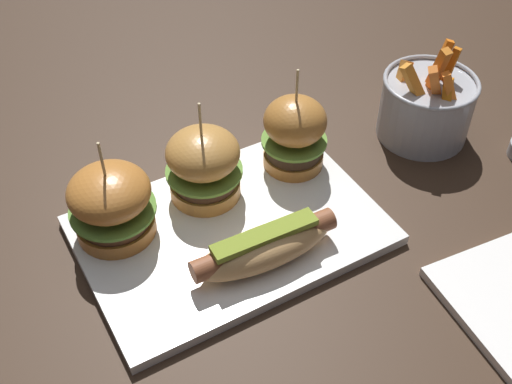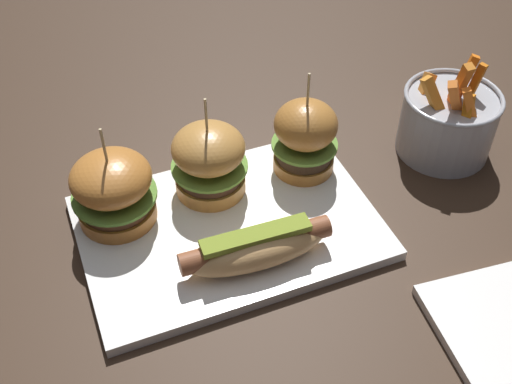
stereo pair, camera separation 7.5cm
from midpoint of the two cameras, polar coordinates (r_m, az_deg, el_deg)
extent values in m
plane|color=#382619|center=(0.77, 0.35, -3.68)|extent=(3.00, 3.00, 0.00)
cube|color=white|center=(0.77, 0.35, -3.33)|extent=(0.35, 0.24, 0.01)
ellipsoid|color=tan|center=(0.71, 3.00, -5.18)|extent=(0.17, 0.06, 0.04)
cylinder|color=brown|center=(0.71, 3.01, -4.91)|extent=(0.18, 0.03, 0.03)
cube|color=olive|center=(0.70, 3.06, -4.05)|extent=(0.13, 0.03, 0.01)
cylinder|color=#BB722F|center=(0.78, -9.59, -1.82)|extent=(0.09, 0.09, 0.02)
cylinder|color=#57331F|center=(0.76, -9.74, -0.92)|extent=(0.09, 0.09, 0.02)
cylinder|color=#609338|center=(0.76, -9.83, -0.41)|extent=(0.10, 0.10, 0.00)
ellipsoid|color=#BB722F|center=(0.74, -10.08, 1.13)|extent=(0.09, 0.09, 0.05)
cylinder|color=tan|center=(0.71, -10.48, 3.53)|extent=(0.00, 0.00, 0.06)
cylinder|color=#C0853F|center=(0.80, -1.63, 0.67)|extent=(0.09, 0.09, 0.02)
cylinder|color=#452C20|center=(0.79, -1.66, 1.61)|extent=(0.08, 0.08, 0.02)
cylinder|color=#6B9E3D|center=(0.78, -1.67, 2.15)|extent=(0.09, 0.09, 0.00)
ellipsoid|color=#C0853F|center=(0.76, -1.72, 3.76)|extent=(0.09, 0.09, 0.05)
cylinder|color=tan|center=(0.74, -1.78, 6.24)|extent=(0.00, 0.00, 0.06)
cylinder|color=#B67533|center=(0.84, 6.80, 2.58)|extent=(0.08, 0.08, 0.02)
cylinder|color=#3C291B|center=(0.82, 6.91, 3.53)|extent=(0.07, 0.07, 0.02)
cylinder|color=#6B9E3D|center=(0.82, 6.98, 4.15)|extent=(0.08, 0.08, 0.00)
ellipsoid|color=#B67533|center=(0.80, 7.17, 5.89)|extent=(0.08, 0.08, 0.06)
cylinder|color=tan|center=(0.77, 7.46, 8.49)|extent=(0.00, 0.00, 0.06)
cylinder|color=#A8AAB2|center=(0.91, 18.98, 5.63)|extent=(0.13, 0.13, 0.08)
torus|color=#A8AAB2|center=(0.88, 19.65, 7.93)|extent=(0.13, 0.13, 0.01)
cube|color=orange|center=(0.88, 19.50, 7.35)|extent=(0.02, 0.03, 0.06)
cube|color=orange|center=(0.86, 19.88, 7.36)|extent=(0.05, 0.03, 0.08)
cube|color=orange|center=(0.88, 20.03, 8.60)|extent=(0.04, 0.02, 0.09)
cube|color=orange|center=(0.88, 19.92, 8.41)|extent=(0.02, 0.04, 0.09)
cube|color=#CE6614|center=(0.89, 20.95, 8.30)|extent=(0.03, 0.01, 0.08)
cube|color=orange|center=(0.86, 18.23, 7.40)|extent=(0.04, 0.04, 0.07)
cube|color=orange|center=(0.89, 17.07, 8.20)|extent=(0.04, 0.03, 0.06)
cube|color=orange|center=(0.86, 20.61, 6.23)|extent=(0.02, 0.03, 0.06)
cube|color=orange|center=(0.86, 20.97, 6.61)|extent=(0.04, 0.03, 0.07)
camera|label=1|loc=(0.04, -87.13, 2.77)|focal=44.76mm
camera|label=2|loc=(0.04, 92.87, -2.77)|focal=44.76mm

